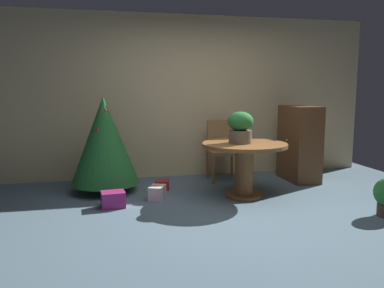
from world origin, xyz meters
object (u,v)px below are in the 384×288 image
(round_dining_table, at_px, (244,159))
(wooden_cabinet, at_px, (299,143))
(gift_box_purple, at_px, (113,199))
(gift_box_red, at_px, (162,185))
(holiday_tree, at_px, (104,140))
(wooden_chair_far, at_px, (222,147))
(gift_box_cream, at_px, (157,193))
(flower_vase, at_px, (240,126))

(round_dining_table, relative_size, wooden_cabinet, 0.96)
(gift_box_purple, distance_m, gift_box_red, 1.01)
(holiday_tree, height_order, wooden_cabinet, holiday_tree)
(wooden_chair_far, height_order, gift_box_cream, wooden_chair_far)
(wooden_chair_far, bearing_deg, gift_box_cream, -141.12)
(gift_box_purple, bearing_deg, wooden_chair_far, 33.35)
(flower_vase, distance_m, gift_box_purple, 1.86)
(gift_box_cream, bearing_deg, flower_vase, -5.06)
(flower_vase, xyz_separation_m, holiday_tree, (-1.75, 0.66, -0.22))
(flower_vase, xyz_separation_m, gift_box_purple, (-1.65, -0.10, -0.85))
(flower_vase, bearing_deg, gift_box_red, 146.98)
(wooden_chair_far, height_order, wooden_cabinet, wooden_cabinet)
(flower_vase, relative_size, gift_box_cream, 1.39)
(wooden_chair_far, relative_size, holiday_tree, 0.71)
(round_dining_table, distance_m, holiday_tree, 1.94)
(round_dining_table, relative_size, holiday_tree, 0.84)
(gift_box_red, bearing_deg, gift_box_cream, -104.68)
(gift_box_purple, relative_size, gift_box_cream, 1.01)
(round_dining_table, bearing_deg, gift_box_red, 148.41)
(holiday_tree, xyz_separation_m, wooden_cabinet, (2.98, 0.05, -0.14))
(wooden_chair_far, relative_size, gift_box_red, 3.88)
(gift_box_purple, xyz_separation_m, wooden_cabinet, (2.89, 0.82, 0.49))
(gift_box_cream, bearing_deg, wooden_chair_far, 38.88)
(round_dining_table, relative_size, gift_box_cream, 3.76)
(wooden_chair_far, xyz_separation_m, gift_box_cream, (-1.15, -0.93, -0.44))
(holiday_tree, xyz_separation_m, gift_box_purple, (0.09, -0.77, -0.63))
(holiday_tree, distance_m, gift_box_purple, 1.00)
(round_dining_table, relative_size, gift_box_red, 4.62)
(holiday_tree, xyz_separation_m, gift_box_red, (0.79, -0.04, -0.66))
(gift_box_purple, xyz_separation_m, gift_box_cream, (0.56, 0.20, -0.01))
(wooden_chair_far, height_order, holiday_tree, holiday_tree)
(wooden_chair_far, relative_size, wooden_cabinet, 0.80)
(flower_vase, xyz_separation_m, gift_box_cream, (-1.09, 0.10, -0.85))
(round_dining_table, relative_size, flower_vase, 2.71)
(gift_box_red, bearing_deg, holiday_tree, 176.79)
(round_dining_table, height_order, wooden_chair_far, wooden_chair_far)
(wooden_cabinet, bearing_deg, gift_box_cream, -165.03)
(holiday_tree, distance_m, wooden_cabinet, 2.98)
(wooden_chair_far, height_order, gift_box_red, wooden_chair_far)
(gift_box_cream, xyz_separation_m, wooden_cabinet, (2.32, 0.62, 0.49))
(round_dining_table, xyz_separation_m, flower_vase, (-0.06, 0.00, 0.43))
(holiday_tree, height_order, gift_box_cream, holiday_tree)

